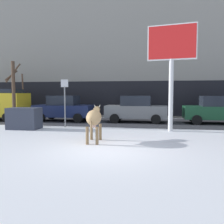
% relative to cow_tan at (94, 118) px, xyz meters
% --- Properties ---
extents(ground_plane, '(120.00, 120.00, 0.00)m').
position_rel_cow_tan_xyz_m(ground_plane, '(0.80, -1.52, -0.99)').
color(ground_plane, white).
extents(road_strip, '(60.00, 5.60, 0.01)m').
position_rel_cow_tan_xyz_m(road_strip, '(0.80, 7.02, -0.99)').
color(road_strip, '#333338').
rests_on(road_strip, ground).
extents(building_facade, '(44.00, 6.10, 13.00)m').
position_rel_cow_tan_xyz_m(building_facade, '(0.80, 13.06, 5.49)').
color(building_facade, gray).
rests_on(building_facade, ground).
extents(cow_tan, '(0.72, 1.92, 1.54)m').
position_rel_cow_tan_xyz_m(cow_tan, '(0.00, 0.00, 0.00)').
color(cow_tan, tan).
rests_on(cow_tan, ground).
extents(billboard, '(2.52, 0.59, 5.56)m').
position_rel_cow_tan_xyz_m(billboard, '(3.30, 3.43, 3.32)').
color(billboard, silver).
rests_on(billboard, ground).
extents(car_navy_sedan, '(4.22, 2.01, 1.84)m').
position_rel_cow_tan_xyz_m(car_navy_sedan, '(-4.05, 6.96, -0.09)').
color(car_navy_sedan, '#19234C').
rests_on(car_navy_sedan, ground).
extents(car_grey_sedan, '(4.22, 2.01, 1.84)m').
position_rel_cow_tan_xyz_m(car_grey_sedan, '(1.19, 7.09, -0.09)').
color(car_grey_sedan, slate).
rests_on(car_grey_sedan, ground).
extents(car_darkgreen_sedan, '(4.22, 2.01, 1.84)m').
position_rel_cow_tan_xyz_m(car_darkgreen_sedan, '(6.49, 7.15, -0.09)').
color(car_darkgreen_sedan, '#194C2D').
rests_on(car_darkgreen_sedan, ground).
extents(pedestrian_near_billboard, '(0.36, 0.24, 1.73)m').
position_rel_cow_tan_xyz_m(pedestrian_near_billboard, '(-9.15, 9.72, -0.11)').
color(pedestrian_near_billboard, '#282833').
rests_on(pedestrian_near_billboard, ground).
extents(bare_tree_left_lot, '(1.41, 1.02, 3.95)m').
position_rel_cow_tan_xyz_m(bare_tree_left_lot, '(-6.04, 3.90, 1.15)').
color(bare_tree_left_lot, '#4C3828').
rests_on(bare_tree_left_lot, ground).
extents(dumpster, '(1.74, 1.16, 1.20)m').
position_rel_cow_tan_xyz_m(dumpster, '(-4.78, 2.82, -0.39)').
color(dumpster, '#383D4C').
rests_on(dumpster, ground).
extents(street_sign, '(0.44, 0.08, 2.82)m').
position_rel_cow_tan_xyz_m(street_sign, '(-2.77, 3.86, 0.68)').
color(street_sign, gray).
rests_on(street_sign, ground).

